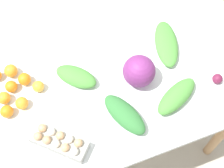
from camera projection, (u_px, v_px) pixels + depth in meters
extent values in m
plane|color=#B2A899|center=(112.00, 131.00, 2.39)|extent=(8.00, 8.00, 0.00)
cube|color=silver|center=(112.00, 87.00, 1.79)|extent=(1.33, 0.91, 0.03)
cylinder|color=tan|center=(221.00, 134.00, 2.02)|extent=(0.06, 0.06, 0.68)
cylinder|color=tan|center=(11.00, 92.00, 2.18)|extent=(0.06, 0.06, 0.68)
cylinder|color=tan|center=(168.00, 43.00, 2.39)|extent=(0.06, 0.06, 0.68)
sphere|color=#7A2D75|center=(139.00, 71.00, 1.72)|extent=(0.18, 0.18, 0.18)
cube|color=#A8A8A3|center=(59.00, 142.00, 1.58)|extent=(0.29, 0.28, 0.06)
sphere|color=tan|center=(78.00, 143.00, 1.53)|extent=(0.04, 0.04, 0.04)
sphere|color=white|center=(69.00, 139.00, 1.54)|extent=(0.04, 0.04, 0.04)
sphere|color=tan|center=(60.00, 135.00, 1.55)|extent=(0.04, 0.04, 0.04)
sphere|color=white|center=(51.00, 132.00, 1.56)|extent=(0.04, 0.04, 0.04)
sphere|color=tan|center=(42.00, 128.00, 1.57)|extent=(0.04, 0.04, 0.04)
sphere|color=white|center=(74.00, 151.00, 1.51)|extent=(0.04, 0.04, 0.04)
sphere|color=tan|center=(65.00, 148.00, 1.52)|extent=(0.04, 0.04, 0.04)
sphere|color=white|center=(56.00, 144.00, 1.53)|extent=(0.04, 0.04, 0.04)
sphere|color=tan|center=(47.00, 140.00, 1.54)|extent=(0.04, 0.04, 0.04)
sphere|color=tan|center=(38.00, 136.00, 1.55)|extent=(0.04, 0.04, 0.04)
ellipsoid|color=#4C933D|center=(166.00, 43.00, 1.89)|extent=(0.24, 0.37, 0.06)
ellipsoid|color=#4C933D|center=(177.00, 96.00, 1.70)|extent=(0.31, 0.23, 0.08)
ellipsoid|color=#337538|center=(125.00, 114.00, 1.64)|extent=(0.22, 0.31, 0.08)
ellipsoid|color=#4C933D|center=(76.00, 77.00, 1.76)|extent=(0.26, 0.26, 0.07)
sphere|color=maroon|center=(217.00, 79.00, 1.77)|extent=(0.06, 0.06, 0.06)
sphere|color=orange|center=(25.00, 79.00, 1.76)|extent=(0.07, 0.07, 0.07)
sphere|color=orange|center=(11.00, 71.00, 1.78)|extent=(0.08, 0.08, 0.08)
sphere|color=orange|center=(22.00, 103.00, 1.68)|extent=(0.07, 0.07, 0.07)
sphere|color=orange|center=(4.00, 98.00, 1.70)|extent=(0.07, 0.07, 0.07)
sphere|color=orange|center=(7.00, 111.00, 1.66)|extent=(0.07, 0.07, 0.07)
sphere|color=orange|center=(11.00, 87.00, 1.74)|extent=(0.07, 0.07, 0.07)
sphere|color=#F9A833|center=(38.00, 86.00, 1.74)|extent=(0.07, 0.07, 0.07)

